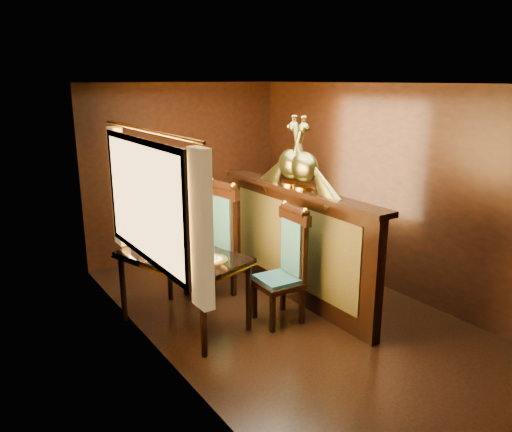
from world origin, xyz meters
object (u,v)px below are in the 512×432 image
object	(u,v)px
dining_table	(183,262)
peacock_right	(292,151)
chair_left	(288,261)
chair_right	(217,236)
peacock_left	(305,153)

from	to	relation	value
dining_table	peacock_right	size ratio (longest dim) A/B	1.90
chair_left	chair_right	size ratio (longest dim) A/B	0.92
chair_right	peacock_left	distance (m)	1.46
dining_table	peacock_left	bearing A→B (deg)	-28.59
dining_table	chair_right	world-z (taller)	chair_right
chair_right	peacock_right	world-z (taller)	peacock_right
peacock_right	dining_table	bearing A→B (deg)	178.78
peacock_left	chair_left	bearing A→B (deg)	-149.23
dining_table	chair_left	bearing A→B (deg)	-43.89
chair_left	dining_table	bearing A→B (deg)	157.68
dining_table	chair_right	bearing A→B (deg)	18.95
dining_table	peacock_right	distance (m)	1.73
dining_table	chair_right	size ratio (longest dim) A/B	1.09
peacock_left	peacock_right	world-z (taller)	same
chair_left	peacock_left	distance (m)	1.18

